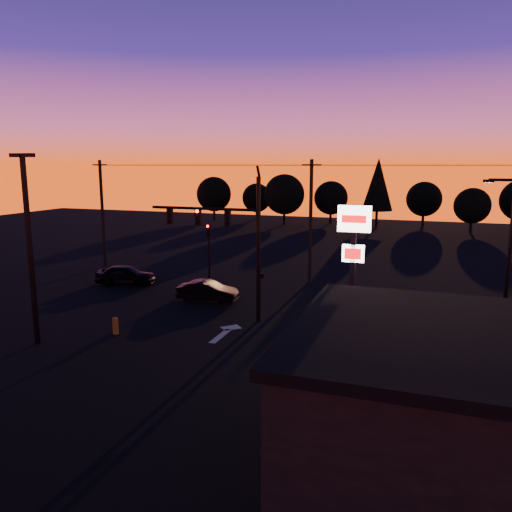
{
  "coord_description": "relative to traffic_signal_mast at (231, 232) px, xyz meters",
  "views": [
    {
      "loc": [
        10.37,
        -21.27,
        8.64
      ],
      "look_at": [
        1.0,
        5.0,
        3.5
      ],
      "focal_mm": 35.0,
      "sensor_mm": 36.0,
      "label": 1
    }
  ],
  "objects": [
    {
      "name": "traffic_signal_mast",
      "position": [
        0.0,
        0.0,
        0.0
      ],
      "size": [
        6.79,
        0.52,
        8.58
      ],
      "color": "black",
      "rests_on": "ground"
    },
    {
      "name": "utility_pole_0",
      "position": [
        -15.9,
        10.01,
        -0.34
      ],
      "size": [
        1.4,
        0.26,
        9.0
      ],
      "color": "black",
      "rests_on": "ground"
    },
    {
      "name": "secondary_signal",
      "position": [
        -4.9,
        7.49,
        -2.07
      ],
      "size": [
        0.3,
        0.31,
        4.35
      ],
      "color": "black",
      "rests_on": "ground"
    },
    {
      "name": "streetlight",
      "position": [
        14.01,
        1.51,
        -0.52
      ],
      "size": [
        1.55,
        0.35,
        8.0
      ],
      "color": "black",
      "rests_on": "ground"
    },
    {
      "name": "tree_0",
      "position": [
        -21.9,
        46.01,
        -0.88
      ],
      "size": [
        5.36,
        5.36,
        6.74
      ],
      "color": "black",
      "rests_on": "ground"
    },
    {
      "name": "tree_4",
      "position": [
        3.1,
        45.01,
        0.99
      ],
      "size": [
        4.18,
        4.18,
        9.5
      ],
      "color": "black",
      "rests_on": "ground"
    },
    {
      "name": "ground",
      "position": [
        0.1,
        -3.99,
        -4.94
      ],
      "size": [
        120.0,
        120.0,
        0.0
      ],
      "primitive_type": "plane",
      "color": "black",
      "rests_on": "ground"
    },
    {
      "name": "pylon_sign",
      "position": [
        7.1,
        -2.49,
        -0.02
      ],
      "size": [
        1.5,
        0.28,
        6.8
      ],
      "color": "black",
      "rests_on": "ground"
    },
    {
      "name": "tree_3",
      "position": [
        -3.9,
        48.01,
        -1.19
      ],
      "size": [
        4.95,
        4.95,
        6.22
      ],
      "color": "black",
      "rests_on": "ground"
    },
    {
      "name": "car_mid",
      "position": [
        -2.87,
        2.89,
        -4.29
      ],
      "size": [
        4.03,
        1.74,
        1.29
      ],
      "primitive_type": "imported",
      "rotation": [
        0.0,
        0.0,
        1.67
      ],
      "color": "black",
      "rests_on": "ground"
    },
    {
      "name": "tree_5",
      "position": [
        9.1,
        50.01,
        -1.19
      ],
      "size": [
        4.95,
        4.95,
        6.22
      ],
      "color": "black",
      "rests_on": "ground"
    },
    {
      "name": "tree_2",
      "position": [
        -9.9,
        44.01,
        -0.57
      ],
      "size": [
        5.77,
        5.78,
        7.26
      ],
      "color": "black",
      "rests_on": "ground"
    },
    {
      "name": "tree_1",
      "position": [
        -15.9,
        49.01,
        -1.5
      ],
      "size": [
        4.54,
        4.54,
        5.71
      ],
      "color": "black",
      "rests_on": "ground"
    },
    {
      "name": "power_wires",
      "position": [
        2.1,
        10.01,
        3.63
      ],
      "size": [
        36.0,
        1.22,
        0.07
      ],
      "color": "black",
      "rests_on": "ground"
    },
    {
      "name": "utility_pole_1",
      "position": [
        2.1,
        10.01,
        -0.34
      ],
      "size": [
        1.4,
        0.26,
        9.0
      ],
      "color": "black",
      "rests_on": "ground"
    },
    {
      "name": "tree_6",
      "position": [
        15.1,
        44.01,
        -1.5
      ],
      "size": [
        4.54,
        4.54,
        5.71
      ],
      "color": "black",
      "rests_on": "ground"
    },
    {
      "name": "suv_parked",
      "position": [
        7.54,
        -6.41,
        -4.27
      ],
      "size": [
        3.38,
        5.19,
        1.33
      ],
      "primitive_type": "imported",
      "rotation": [
        0.0,
        0.0,
        0.27
      ],
      "color": "black",
      "rests_on": "ground"
    },
    {
      "name": "parking_lot_light",
      "position": [
        -7.4,
        -6.99,
        0.33
      ],
      "size": [
        1.25,
        0.3,
        9.14
      ],
      "color": "black",
      "rests_on": "ground"
    },
    {
      "name": "bollard",
      "position": [
        -4.64,
        -4.5,
        -4.51
      ],
      "size": [
        0.29,
        0.29,
        0.86
      ],
      "primitive_type": "cylinder",
      "color": "#A47817",
      "rests_on": "ground"
    },
    {
      "name": "lane_arrow",
      "position": [
        0.6,
        -2.33,
        -4.93
      ],
      "size": [
        1.2,
        3.1,
        0.01
      ],
      "color": "beige",
      "rests_on": "ground"
    },
    {
      "name": "car_left",
      "position": [
        -10.39,
        4.91,
        -4.22
      ],
      "size": [
        4.54,
        2.85,
        1.44
      ],
      "primitive_type": "imported",
      "rotation": [
        0.0,
        0.0,
        1.86
      ],
      "color": "black",
      "rests_on": "ground"
    }
  ]
}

